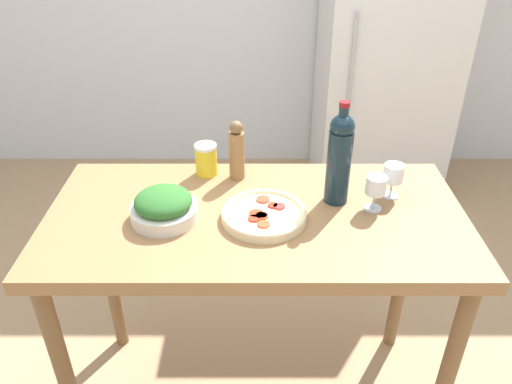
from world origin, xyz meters
The scene contains 9 objects.
refrigerator centered at (0.82, 1.75, 0.95)m, with size 0.80×0.74×1.89m.
prep_counter centered at (0.00, 0.00, 0.81)m, with size 1.38×0.68×0.93m.
wine_bottle centered at (0.27, 0.08, 1.09)m, with size 0.08×0.08×0.36m.
wine_glass_near centered at (0.39, 0.03, 1.01)m, with size 0.07×0.07×0.12m.
wine_glass_far centered at (0.47, 0.10, 1.01)m, with size 0.07×0.07×0.12m.
pepper_mill centered at (-0.07, 0.24, 1.03)m, with size 0.06×0.06×0.22m.
salad_bowl centered at (-0.30, -0.03, 0.97)m, with size 0.22×0.22×0.10m.
homemade_pizza centered at (0.03, -0.03, 0.94)m, with size 0.28×0.28×0.03m.
salt_canister centered at (-0.18, 0.26, 0.99)m, with size 0.08×0.08×0.12m.
Camera 1 is at (0.00, -1.36, 1.85)m, focal length 35.00 mm.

